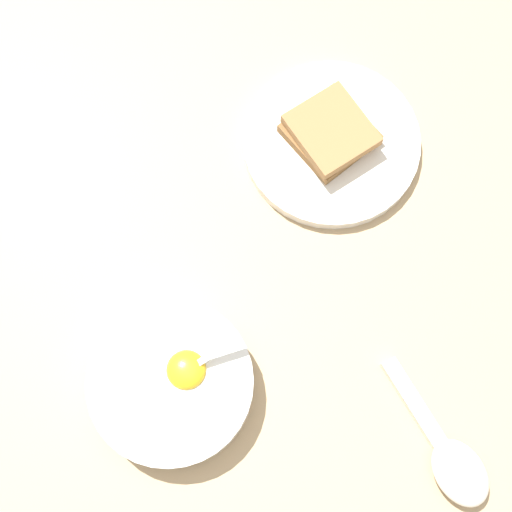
# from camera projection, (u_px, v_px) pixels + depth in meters

# --- Properties ---
(ground_plane) EXTENTS (3.00, 3.00, 0.00)m
(ground_plane) POSITION_uv_depth(u_px,v_px,m) (381.00, 289.00, 0.81)
(ground_plane) COLOR tan
(egg_bowl) EXTENTS (0.18, 0.18, 0.08)m
(egg_bowl) POSITION_uv_depth(u_px,v_px,m) (172.00, 383.00, 0.76)
(egg_bowl) COLOR white
(egg_bowl) RESTS_ON ground_plane
(toast_plate) EXTENTS (0.21, 0.21, 0.02)m
(toast_plate) POSITION_uv_depth(u_px,v_px,m) (331.00, 143.00, 0.85)
(toast_plate) COLOR white
(toast_plate) RESTS_ON ground_plane
(toast_sandwich) EXTENTS (0.12, 0.12, 0.03)m
(toast_sandwich) POSITION_uv_depth(u_px,v_px,m) (331.00, 132.00, 0.83)
(toast_sandwich) COLOR brown
(toast_sandwich) RESTS_ON toast_plate
(soup_spoon) EXTENTS (0.16, 0.13, 0.03)m
(soup_spoon) POSITION_uv_depth(u_px,v_px,m) (452.00, 460.00, 0.75)
(soup_spoon) COLOR white
(soup_spoon) RESTS_ON ground_plane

